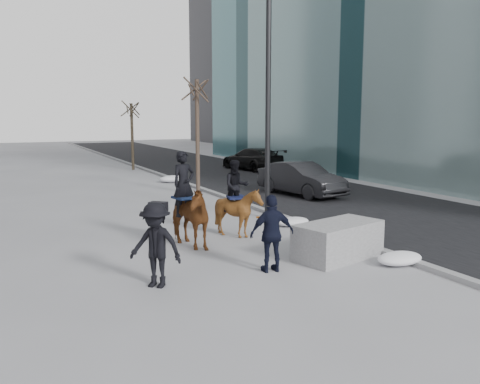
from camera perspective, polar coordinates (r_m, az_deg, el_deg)
name	(u,v)px	position (r m, az deg, el deg)	size (l,w,h in m)	color
ground	(262,259)	(12.56, 2.44, -7.52)	(120.00, 120.00, 0.00)	gray
road	(290,188)	(24.49, 5.59, 0.42)	(8.00, 90.00, 0.01)	black
curb	(213,193)	(22.64, -3.05, -0.09)	(0.25, 90.00, 0.12)	gray
planter	(338,240)	(12.74, 10.96, -5.37)	(2.24, 1.12, 0.90)	#979799
car_near	(301,179)	(22.41, 6.86, 1.49)	(1.54, 4.41, 1.45)	black
car_far	(252,159)	(32.58, 1.39, 3.75)	(1.99, 4.88, 1.42)	black
tree_near	(197,131)	(22.42, -4.80, 6.81)	(1.20, 1.20, 5.57)	#382821
tree_far	(132,133)	(33.23, -12.02, 6.48)	(1.20, 1.20, 4.69)	#362C20
mounted_left	(186,212)	(13.55, -6.10, -2.22)	(1.27, 2.12, 2.56)	#512B10
mounted_right	(238,206)	(14.60, -0.25, -1.63)	(1.45, 1.56, 2.22)	#522B10
feeder	(272,233)	(11.39, 3.62, -4.67)	(1.08, 0.93, 1.75)	black
camera_crew	(156,245)	(10.51, -9.45, -5.86)	(1.27, 1.26, 1.75)	black
lamppost	(268,69)	(17.21, 3.19, 13.63)	(0.25, 0.80, 9.09)	black
snow_piles	(233,200)	(20.06, -0.77, -0.92)	(1.41, 17.29, 0.36)	silver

